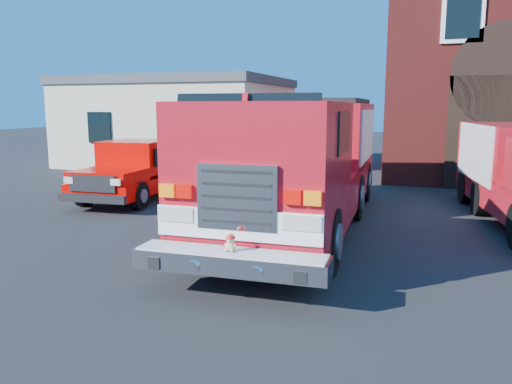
% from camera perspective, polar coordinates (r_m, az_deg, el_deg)
% --- Properties ---
extents(ground, '(100.00, 100.00, 0.00)m').
position_cam_1_polar(ground, '(11.06, 2.03, -5.65)').
color(ground, black).
rests_on(ground, ground).
extents(side_building, '(10.20, 8.20, 4.35)m').
position_cam_1_polar(side_building, '(26.18, -8.62, 8.03)').
color(side_building, beige).
rests_on(side_building, ground).
extents(fire_engine, '(3.23, 10.40, 3.18)m').
position_cam_1_polar(fire_engine, '(12.28, 5.31, 3.67)').
color(fire_engine, black).
rests_on(fire_engine, ground).
extents(pickup_truck, '(2.39, 5.82, 1.87)m').
position_cam_1_polar(pickup_truck, '(16.67, -12.97, 2.42)').
color(pickup_truck, black).
rests_on(pickup_truck, ground).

